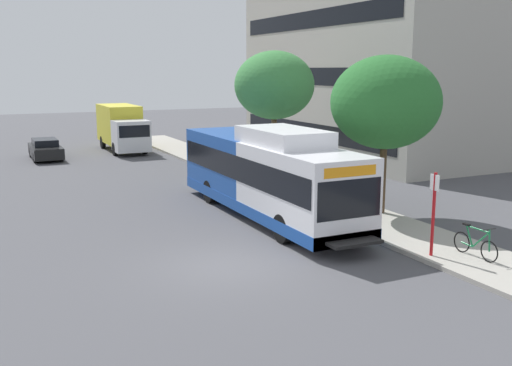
{
  "coord_description": "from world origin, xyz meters",
  "views": [
    {
      "loc": [
        -6.47,
        -15.58,
        5.78
      ],
      "look_at": [
        2.9,
        3.86,
        1.6
      ],
      "focal_mm": 41.11,
      "sensor_mm": 36.0,
      "label": 1
    }
  ],
  "objects_px": {
    "parked_car_far_lane": "(45,149)",
    "box_truck_background": "(122,127)",
    "transit_bus": "(266,175)",
    "street_tree_near_stop": "(386,103)",
    "street_tree_mid_block": "(274,85)",
    "bicycle_parked": "(475,244)",
    "bus_stop_sign_pole": "(434,208)"
  },
  "relations": [
    {
      "from": "parked_car_far_lane",
      "to": "box_truck_background",
      "type": "distance_m",
      "value": 5.87
    },
    {
      "from": "transit_bus",
      "to": "box_truck_background",
      "type": "xyz_separation_m",
      "value": [
        -0.69,
        21.78,
        0.04
      ]
    },
    {
      "from": "parked_car_far_lane",
      "to": "street_tree_near_stop",
      "type": "bearing_deg",
      "value": -64.64
    },
    {
      "from": "street_tree_mid_block",
      "to": "transit_bus",
      "type": "bearing_deg",
      "value": -119.61
    },
    {
      "from": "bicycle_parked",
      "to": "street_tree_near_stop",
      "type": "relative_size",
      "value": 0.28
    },
    {
      "from": "street_tree_mid_block",
      "to": "parked_car_far_lane",
      "type": "relative_size",
      "value": 1.47
    },
    {
      "from": "street_tree_mid_block",
      "to": "bus_stop_sign_pole",
      "type": "bearing_deg",
      "value": -97.44
    },
    {
      "from": "street_tree_near_stop",
      "to": "bus_stop_sign_pole",
      "type": "bearing_deg",
      "value": -111.82
    },
    {
      "from": "box_truck_background",
      "to": "street_tree_mid_block",
      "type": "bearing_deg",
      "value": -72.49
    },
    {
      "from": "parked_car_far_lane",
      "to": "bicycle_parked",
      "type": "bearing_deg",
      "value": -71.31
    },
    {
      "from": "transit_bus",
      "to": "box_truck_background",
      "type": "bearing_deg",
      "value": 91.8
    },
    {
      "from": "bus_stop_sign_pole",
      "to": "street_tree_near_stop",
      "type": "bearing_deg",
      "value": 68.18
    },
    {
      "from": "bicycle_parked",
      "to": "street_tree_mid_block",
      "type": "distance_m",
      "value": 15.46
    },
    {
      "from": "box_truck_background",
      "to": "parked_car_far_lane",
      "type": "bearing_deg",
      "value": -161.88
    },
    {
      "from": "transit_bus",
      "to": "street_tree_near_stop",
      "type": "xyz_separation_m",
      "value": [
        4.21,
        -1.92,
        2.83
      ]
    },
    {
      "from": "bus_stop_sign_pole",
      "to": "parked_car_far_lane",
      "type": "bearing_deg",
      "value": 107.07
    },
    {
      "from": "bus_stop_sign_pole",
      "to": "parked_car_far_lane",
      "type": "height_order",
      "value": "bus_stop_sign_pole"
    },
    {
      "from": "parked_car_far_lane",
      "to": "box_truck_background",
      "type": "height_order",
      "value": "box_truck_background"
    },
    {
      "from": "bus_stop_sign_pole",
      "to": "parked_car_far_lane",
      "type": "xyz_separation_m",
      "value": [
        -8.31,
        27.06,
        -0.99
      ]
    },
    {
      "from": "bus_stop_sign_pole",
      "to": "street_tree_near_stop",
      "type": "relative_size",
      "value": 0.42
    },
    {
      "from": "bicycle_parked",
      "to": "street_tree_near_stop",
      "type": "height_order",
      "value": "street_tree_near_stop"
    },
    {
      "from": "parked_car_far_lane",
      "to": "box_truck_background",
      "type": "relative_size",
      "value": 0.64
    },
    {
      "from": "transit_bus",
      "to": "bus_stop_sign_pole",
      "type": "height_order",
      "value": "transit_bus"
    },
    {
      "from": "transit_bus",
      "to": "bus_stop_sign_pole",
      "type": "distance_m",
      "value": 7.4
    },
    {
      "from": "street_tree_mid_block",
      "to": "box_truck_background",
      "type": "relative_size",
      "value": 0.95
    },
    {
      "from": "bicycle_parked",
      "to": "box_truck_background",
      "type": "bearing_deg",
      "value": 97.54
    },
    {
      "from": "street_tree_near_stop",
      "to": "transit_bus",
      "type": "bearing_deg",
      "value": 155.49
    },
    {
      "from": "transit_bus",
      "to": "bicycle_parked",
      "type": "bearing_deg",
      "value": -67.51
    },
    {
      "from": "street_tree_mid_block",
      "to": "box_truck_background",
      "type": "height_order",
      "value": "street_tree_mid_block"
    },
    {
      "from": "street_tree_near_stop",
      "to": "box_truck_background",
      "type": "bearing_deg",
      "value": 101.67
    },
    {
      "from": "box_truck_background",
      "to": "bus_stop_sign_pole",
      "type": "bearing_deg",
      "value": -84.41
    },
    {
      "from": "street_tree_mid_block",
      "to": "parked_car_far_lane",
      "type": "height_order",
      "value": "street_tree_mid_block"
    }
  ]
}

